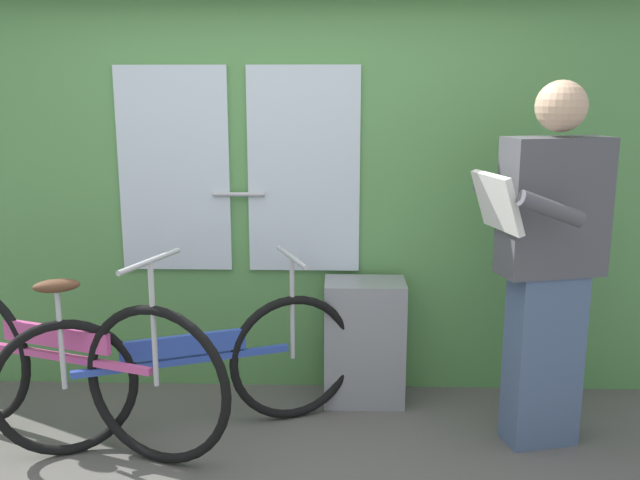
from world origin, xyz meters
name	(u,v)px	position (x,y,z in m)	size (l,w,h in m)	color
train_door_wall	(275,188)	(-0.01, 1.14, 1.14)	(4.26, 0.28, 2.18)	#56934C
bicycle_near_door	(183,367)	(-0.41, 0.50, 0.35)	(1.64, 0.75, 0.87)	black
bicycle_leaning_behind	(57,363)	(-0.99, 0.43, 0.40)	(1.75, 0.71, 0.96)	black
passenger_reading_newspaper	(548,260)	(1.30, 0.50, 0.90)	(0.62, 0.55, 1.70)	slate
trash_bin_by_wall	(364,342)	(0.48, 0.93, 0.34)	(0.43, 0.28, 0.67)	gray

